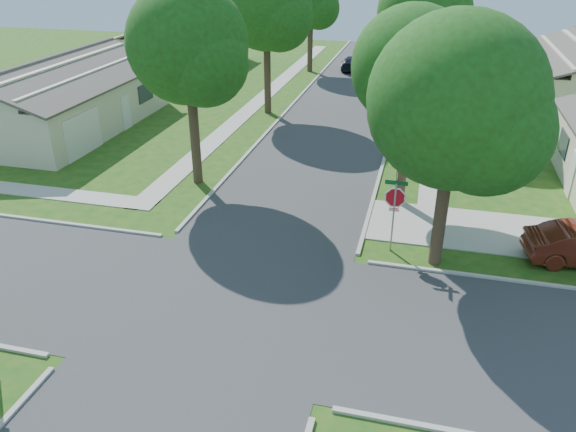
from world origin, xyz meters
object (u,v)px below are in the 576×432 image
Objects in this scene: tree_e_near at (413,73)px; tree_w_mid at (267,8)px; tree_e_far at (430,0)px; tree_e_mid at (425,18)px; tree_w_far at (311,3)px; tree_w_near at (189,50)px; stop_sign_ne at (395,201)px; house_nw_far at (177,51)px; car_curb_west at (353,63)px; house_nw_near at (59,102)px; tree_ne_corner at (457,110)px; car_curb_east at (395,91)px.

tree_w_mid is at bearing 128.05° from tree_e_near.
tree_e_far is at bearing 54.15° from tree_w_mid.
tree_w_far is at bearing 125.90° from tree_e_mid.
tree_w_far is at bearing 90.05° from tree_w_mid.
tree_e_mid reaches higher than tree_w_near.
tree_w_mid is (-9.39, 12.00, 0.85)m from tree_e_near.
tree_e_near is (0.05, 4.31, 3.61)m from stop_sign_ne.
stop_sign_ne is at bearing -90.68° from tree_e_near.
tree_w_near is 26.05m from house_nw_far.
tree_e_near is 2.04× the size of car_curb_west.
house_nw_far is (-20.75, 10.99, -4.74)m from tree_e_mid.
tree_e_near is 1.03× the size of tree_w_far.
tree_ne_corner is at bearing -25.77° from house_nw_near.
house_nw_far is at bearing 152.09° from tree_e_mid.
tree_w_near is at bearing -128.08° from tree_e_mid.
house_nw_far is (-11.35, 22.99, -4.60)m from tree_w_near.
car_curb_east is 10.77m from car_curb_west.
tree_w_mid is (-9.34, 16.31, 4.46)m from stop_sign_ne.
car_curb_west is (3.44, 14.42, -5.90)m from tree_w_mid.
tree_e_near is 26.71m from tree_w_far.
tree_e_far is 26.71m from tree_w_near.
tree_w_far is (-9.40, -0.00, -0.47)m from tree_e_far.
stop_sign_ne is at bearing 100.61° from car_curb_west.
tree_w_near is at bearing -89.99° from tree_w_far.
tree_e_mid reaches higher than tree_e_near.
tree_w_mid is at bearing 27.90° from house_nw_near.
tree_e_near is 5.06m from tree_ne_corner.
stop_sign_ne is 0.33× the size of tree_w_near.
tree_e_far reaches higher than car_curb_west.
car_curb_west is (-5.96, 14.42, -5.66)m from tree_e_mid.
car_curb_east is at bearing 28.92° from house_nw_near.
tree_e_near is at bearing -51.95° from tree_w_mid.
tree_w_near is at bearing 156.44° from tree_ne_corner.
tree_w_mid reaches higher than tree_e_far.
tree_e_far is 2.15× the size of car_curb_west.
house_nw_near is 21.94m from car_curb_east.
car_curb_west is (-5.95, 26.42, -5.06)m from tree_e_near.
tree_w_mid is at bearing 119.80° from stop_sign_ne.
tree_e_near is 27.55m from car_curb_west.
tree_w_near is 27.21m from car_curb_west.
tree_e_mid is (0.01, 12.00, 0.61)m from tree_e_near.
tree_w_far is 0.93× the size of tree_ne_corner.
house_nw_far reaches higher than car_curb_east.
car_curb_west is (-5.90, 30.73, -1.44)m from stop_sign_ne.
tree_e_far is at bearing 5.53° from house_nw_far.
tree_ne_corner is (1.66, -0.49, 3.56)m from stop_sign_ne.
tree_w_near is at bearing -116.76° from car_curb_east.
tree_e_mid is 1.93× the size of car_curb_east.
tree_e_far reaches higher than house_nw_near.
house_nw_near is at bearing -90.00° from house_nw_far.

